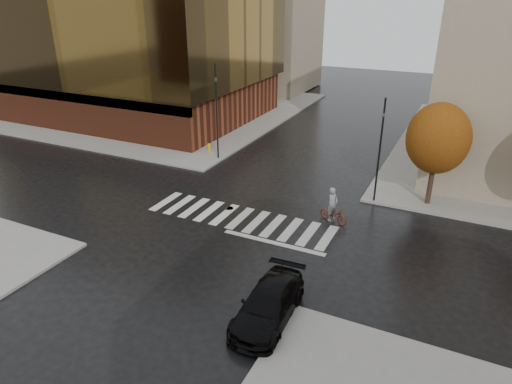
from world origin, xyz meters
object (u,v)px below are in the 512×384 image
cyclist (333,211)px  traffic_light_ne (380,145)px  traffic_light_nw (216,106)px  sedan (268,304)px  fire_hydrant (209,147)px

cyclist → traffic_light_ne: (1.63, 3.80, 3.16)m
traffic_light_nw → traffic_light_ne: 13.55m
sedan → traffic_light_ne: size_ratio=0.74×
traffic_light_nw → fire_hydrant: size_ratio=10.41×
sedan → cyclist: 9.64m
cyclist → traffic_light_nw: traffic_light_nw is taller
traffic_light_ne → sedan: bearing=84.4°
sedan → traffic_light_ne: (1.47, 13.44, 3.19)m
cyclist → fire_hydrant: bearing=81.0°
sedan → fire_hydrant: sedan is taller
sedan → traffic_light_nw: bearing=123.3°
cyclist → traffic_light_ne: traffic_light_ne is taller
sedan → traffic_light_ne: 13.89m
sedan → fire_hydrant: size_ratio=6.95×
traffic_light_ne → fire_hydrant: bearing=-13.4°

